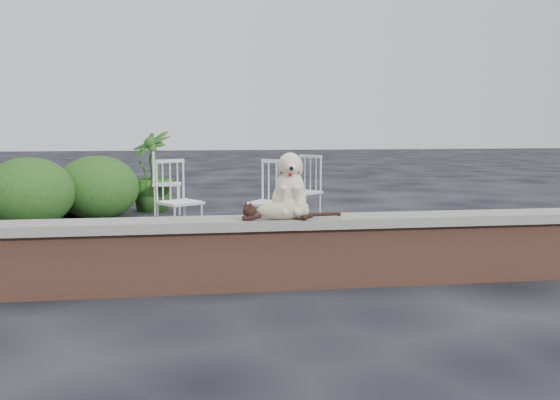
{
  "coord_description": "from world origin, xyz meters",
  "views": [
    {
      "loc": [
        -0.52,
        -5.06,
        1.32
      ],
      "look_at": [
        0.31,
        0.2,
        0.7
      ],
      "focal_mm": 40.6,
      "sensor_mm": 36.0,
      "label": 1
    }
  ],
  "objects": [
    {
      "name": "cat",
      "position": [
        0.28,
        -0.11,
        0.66
      ],
      "size": [
        0.96,
        0.32,
        0.16
      ],
      "primitive_type": null,
      "rotation": [
        0.0,
        0.0,
        -0.1
      ],
      "color": "tan",
      "rests_on": "capstone"
    },
    {
      "name": "ground",
      "position": [
        0.0,
        0.0,
        0.0
      ],
      "size": [
        60.0,
        60.0,
        0.0
      ],
      "primitive_type": "plane",
      "color": "black",
      "rests_on": "ground"
    },
    {
      "name": "brick_wall",
      "position": [
        0.0,
        0.0,
        0.25
      ],
      "size": [
        6.0,
        0.3,
        0.5
      ],
      "primitive_type": "cube",
      "color": "brown",
      "rests_on": "ground"
    },
    {
      "name": "dog",
      "position": [
        0.36,
        0.04,
        0.85
      ],
      "size": [
        0.4,
        0.5,
        0.54
      ],
      "primitive_type": null,
      "rotation": [
        0.0,
        0.0,
        -0.1
      ],
      "color": "beige",
      "rests_on": "capstone"
    },
    {
      "name": "potted_plant_b",
      "position": [
        -0.97,
        4.98,
        0.62
      ],
      "size": [
        0.98,
        0.98,
        1.25
      ],
      "primitive_type": "imported",
      "rotation": [
        0.0,
        0.0,
        -0.94
      ],
      "color": "#1E4714",
      "rests_on": "ground"
    },
    {
      "name": "chair_d",
      "position": [
        1.05,
        3.13,
        0.47
      ],
      "size": [
        0.78,
        0.78,
        0.94
      ],
      "primitive_type": null,
      "rotation": [
        0.0,
        0.0,
        -0.93
      ],
      "color": "white",
      "rests_on": "ground"
    },
    {
      "name": "chair_b",
      "position": [
        0.47,
        2.0,
        0.47
      ],
      "size": [
        0.78,
        0.78,
        0.94
      ],
      "primitive_type": null,
      "rotation": [
        0.0,
        0.0,
        -0.61
      ],
      "color": "white",
      "rests_on": "ground"
    },
    {
      "name": "shrubbery",
      "position": [
        -2.15,
        4.25,
        0.41
      ],
      "size": [
        2.03,
        1.78,
        0.96
      ],
      "color": "#1E4714",
      "rests_on": "ground"
    },
    {
      "name": "capstone",
      "position": [
        0.0,
        0.0,
        0.54
      ],
      "size": [
        6.2,
        0.4,
        0.08
      ],
      "primitive_type": "cube",
      "color": "slate",
      "rests_on": "brick_wall"
    },
    {
      "name": "chair_e",
      "position": [
        -0.73,
        4.6,
        0.47
      ],
      "size": [
        0.56,
        0.56,
        0.94
      ],
      "primitive_type": null,
      "rotation": [
        0.0,
        0.0,
        1.57
      ],
      "color": "white",
      "rests_on": "ground"
    },
    {
      "name": "chair_a",
      "position": [
        -0.54,
        2.22,
        0.47
      ],
      "size": [
        0.77,
        0.77,
        0.94
      ],
      "primitive_type": null,
      "rotation": [
        0.0,
        0.0,
        0.57
      ],
      "color": "white",
      "rests_on": "ground"
    }
  ]
}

